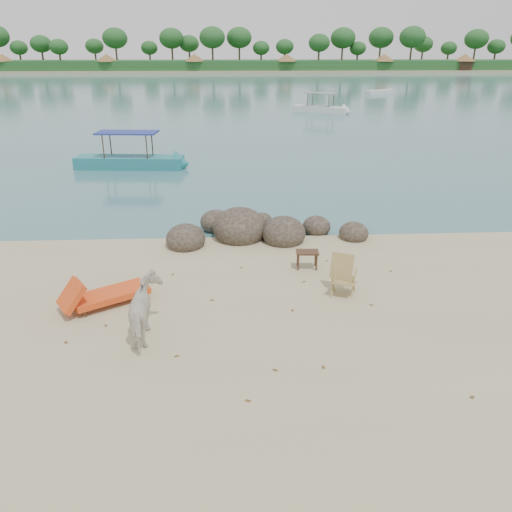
# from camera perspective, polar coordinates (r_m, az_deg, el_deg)

# --- Properties ---
(water) EXTENTS (400.00, 400.00, 0.00)m
(water) POSITION_cam_1_polar(r_m,az_deg,el_deg) (99.49, -3.00, 19.20)
(water) COLOR #356A6B
(water) RESTS_ON ground
(far_shore) EXTENTS (420.00, 90.00, 1.40)m
(far_shore) POSITION_cam_1_polar(r_m,az_deg,el_deg) (179.42, -3.12, 20.67)
(far_shore) COLOR tan
(far_shore) RESTS_ON ground
(far_scenery) EXTENTS (420.00, 18.00, 9.50)m
(far_scenery) POSITION_cam_1_polar(r_m,az_deg,el_deg) (146.05, -3.11, 21.48)
(far_scenery) COLOR #1E4C1E
(far_scenery) RESTS_ON ground
(boulders) EXTENTS (6.49, 2.98, 1.30)m
(boulders) POSITION_cam_1_polar(r_m,az_deg,el_deg) (16.27, -0.46, 2.91)
(boulders) COLOR #302620
(boulders) RESTS_ON ground
(cow) EXTENTS (0.85, 1.59, 1.29)m
(cow) POSITION_cam_1_polar(r_m,az_deg,el_deg) (10.71, -12.39, -6.24)
(cow) COLOR beige
(cow) RESTS_ON ground
(side_table) EXTENTS (0.65, 0.44, 0.50)m
(side_table) POSITION_cam_1_polar(r_m,az_deg,el_deg) (13.99, 5.85, -0.55)
(side_table) COLOR #332514
(side_table) RESTS_ON ground
(lounge_chair) EXTENTS (2.31, 1.87, 0.67)m
(lounge_chair) POSITION_cam_1_polar(r_m,az_deg,el_deg) (12.48, -16.34, -3.93)
(lounge_chair) COLOR #F24E1C
(lounge_chair) RESTS_ON ground
(deck_chair) EXTENTS (0.84, 0.87, 0.96)m
(deck_chair) POSITION_cam_1_polar(r_m,az_deg,el_deg) (12.53, 10.01, -2.47)
(deck_chair) COLOR #A58E52
(deck_chair) RESTS_ON ground
(boat_near) EXTENTS (6.32, 1.95, 3.03)m
(boat_near) POSITION_cam_1_polar(r_m,az_deg,el_deg) (27.12, -14.49, 12.94)
(boat_near) COLOR #21757C
(boat_near) RESTS_ON water
(boat_mid) EXTENTS (5.98, 4.61, 3.04)m
(boat_mid) POSITION_cam_1_polar(r_m,az_deg,el_deg) (51.41, 7.42, 17.67)
(boat_mid) COLOR silver
(boat_mid) RESTS_ON water
(boat_far) EXTENTS (5.18, 3.68, 0.61)m
(boat_far) POSITION_cam_1_polar(r_m,az_deg,el_deg) (75.65, 13.94, 17.81)
(boat_far) COLOR silver
(boat_far) RESTS_ON water
(dead_leaves) EXTENTS (8.03, 6.36, 0.00)m
(dead_leaves) POSITION_cam_1_polar(r_m,az_deg,el_deg) (11.69, 0.09, -6.64)
(dead_leaves) COLOR brown
(dead_leaves) RESTS_ON ground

